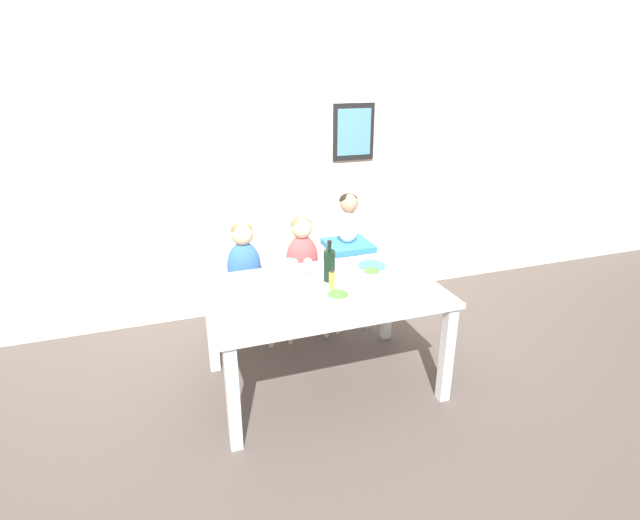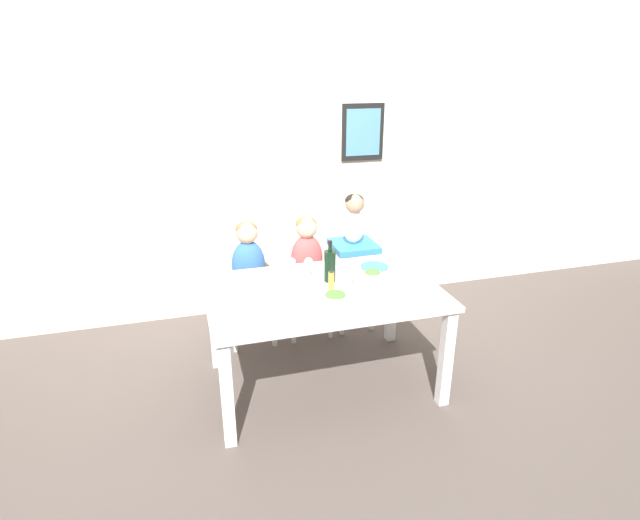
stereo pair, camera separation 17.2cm
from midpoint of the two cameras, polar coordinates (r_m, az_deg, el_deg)
ground_plane at (r=3.65m, az=1.72°, el=-13.87°), size 14.00×14.00×0.00m
wall_back at (r=4.34m, az=-3.50°, el=11.31°), size 10.00×0.09×2.70m
dining_table at (r=3.32m, az=1.84°, el=-4.85°), size 1.52×0.98×0.73m
chair_far_left at (r=4.01m, az=-6.76°, el=-4.03°), size 0.42×0.43×0.47m
chair_far_center at (r=4.10m, az=-0.28°, el=-3.28°), size 0.42×0.43×0.47m
chair_right_highchair at (r=4.14m, az=5.01°, el=-0.16°), size 0.35×0.36×0.75m
person_child_left at (r=3.87m, az=-6.98°, el=0.62°), size 0.26×0.18×0.54m
person_child_center at (r=3.97m, az=-0.30°, el=1.29°), size 0.26×0.18×0.54m
person_baby_right at (r=4.01m, az=5.18°, el=5.11°), size 0.18×0.16×0.41m
wine_bottle at (r=3.37m, az=2.61°, el=-0.60°), size 0.08×0.08×0.29m
paper_towel_roll at (r=3.07m, az=-2.25°, el=-2.44°), size 0.12×0.12×0.27m
wine_glass_near at (r=3.26m, az=5.48°, el=-1.30°), size 0.07×0.07×0.17m
wine_glass_far at (r=3.36m, az=0.15°, el=-0.49°), size 0.07×0.07×0.17m
salad_bowl_large at (r=3.06m, az=3.38°, el=-4.43°), size 0.15×0.15×0.09m
salad_bowl_small at (r=3.40m, az=7.45°, el=-1.81°), size 0.12×0.12×0.09m
dinner_plate_front_left at (r=2.98m, az=-5.49°, el=-6.09°), size 0.20×0.20×0.01m
dinner_plate_back_left at (r=3.43m, az=-5.66°, el=-2.23°), size 0.20×0.20×0.01m
dinner_plate_back_right at (r=3.66m, az=7.57°, el=-0.76°), size 0.20×0.20×0.01m
dinner_plate_front_right at (r=3.24m, az=10.48°, el=-3.98°), size 0.20×0.20×0.01m
condiment_bottle_hot_sauce at (r=3.26m, az=2.81°, el=-2.32°), size 0.04×0.04×0.14m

